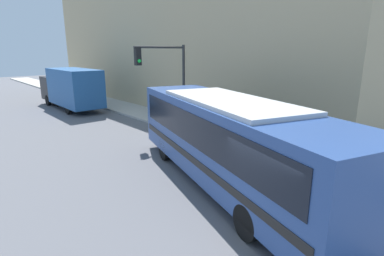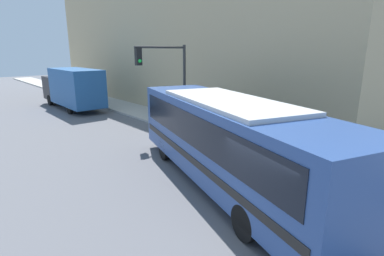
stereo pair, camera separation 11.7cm
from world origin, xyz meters
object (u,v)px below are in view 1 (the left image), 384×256
object	(u,v)px
city_bus	(228,137)
traffic_light_pole	(167,72)
delivery_truck	(71,87)
parking_meter	(183,113)
fire_hydrant	(284,149)

from	to	relation	value
city_bus	traffic_light_pole	bearing A→B (deg)	86.49
delivery_truck	parking_meter	distance (m)	11.54
delivery_truck	parking_meter	bearing A→B (deg)	-77.71
fire_hydrant	parking_meter	distance (m)	6.82
delivery_truck	traffic_light_pole	distance (m)	11.39
traffic_light_pole	parking_meter	bearing A→B (deg)	-4.90
city_bus	traffic_light_pole	size ratio (longest dim) A/B	2.30
city_bus	traffic_light_pole	xyz separation A→B (m)	(2.61, 6.92, 1.69)
city_bus	parking_meter	bearing A→B (deg)	79.08
city_bus	parking_meter	world-z (taller)	city_bus
delivery_truck	fire_hydrant	size ratio (longest dim) A/B	11.14
fire_hydrant	parking_meter	world-z (taller)	parking_meter
parking_meter	city_bus	bearing A→B (deg)	-118.06
delivery_truck	parking_meter	size ratio (longest dim) A/B	6.39
city_bus	delivery_truck	world-z (taller)	delivery_truck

